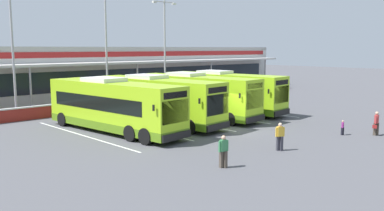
{
  "coord_description": "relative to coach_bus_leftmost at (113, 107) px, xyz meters",
  "views": [
    {
      "loc": [
        -21.91,
        -18.47,
        5.81
      ],
      "look_at": [
        -0.95,
        3.0,
        1.6
      ],
      "focal_mm": 38.09,
      "sensor_mm": 36.0,
      "label": 1
    }
  ],
  "objects": [
    {
      "name": "ground_plane",
      "position": [
        6.21,
        -5.52,
        -1.79
      ],
      "size": [
        200.0,
        200.0,
        0.0
      ],
      "primitive_type": "plane",
      "color": "#4C4C51"
    },
    {
      "name": "terminal_building",
      "position": [
        6.21,
        21.38,
        1.23
      ],
      "size": [
        70.0,
        13.0,
        6.0
      ],
      "color": "silver",
      "rests_on": "ground"
    },
    {
      "name": "red_barrier_wall",
      "position": [
        6.21,
        8.98,
        -1.23
      ],
      "size": [
        60.0,
        0.4,
        1.1
      ],
      "color": "maroon",
      "rests_on": "ground"
    },
    {
      "name": "coach_bus_leftmost",
      "position": [
        0.0,
        0.0,
        0.0
      ],
      "size": [
        3.71,
        12.31,
        3.78
      ],
      "color": "#9ED11E",
      "rests_on": "ground"
    },
    {
      "name": "coach_bus_left_centre",
      "position": [
        4.1,
        0.3,
        0.0
      ],
      "size": [
        3.71,
        12.31,
        3.78
      ],
      "color": "#9ED11E",
      "rests_on": "ground"
    },
    {
      "name": "coach_bus_centre",
      "position": [
        8.35,
        0.37,
        0.0
      ],
      "size": [
        3.71,
        12.31,
        3.78
      ],
      "color": "#9ED11E",
      "rests_on": "ground"
    },
    {
      "name": "coach_bus_right_centre",
      "position": [
        12.39,
        0.69,
        0.0
      ],
      "size": [
        3.71,
        12.31,
        3.78
      ],
      "color": "#9ED11E",
      "rests_on": "ground"
    },
    {
      "name": "bay_stripe_far_west",
      "position": [
        -2.19,
        0.48,
        -1.78
      ],
      "size": [
        0.14,
        13.0,
        0.01
      ],
      "primitive_type": "cube",
      "color": "silver",
      "rests_on": "ground"
    },
    {
      "name": "bay_stripe_west",
      "position": [
        2.01,
        0.48,
        -1.78
      ],
      "size": [
        0.14,
        13.0,
        0.01
      ],
      "primitive_type": "cube",
      "color": "silver",
      "rests_on": "ground"
    },
    {
      "name": "bay_stripe_mid_west",
      "position": [
        6.21,
        0.48,
        -1.78
      ],
      "size": [
        0.14,
        13.0,
        0.01
      ],
      "primitive_type": "cube",
      "color": "silver",
      "rests_on": "ground"
    },
    {
      "name": "bay_stripe_centre",
      "position": [
        10.41,
        0.48,
        -1.78
      ],
      "size": [
        0.14,
        13.0,
        0.01
      ],
      "primitive_type": "cube",
      "color": "silver",
      "rests_on": "ground"
    },
    {
      "name": "bay_stripe_mid_east",
      "position": [
        14.61,
        0.48,
        -1.78
      ],
      "size": [
        0.14,
        13.0,
        0.01
      ],
      "primitive_type": "cube",
      "color": "silver",
      "rests_on": "ground"
    },
    {
      "name": "pedestrian_with_handbag",
      "position": [
        11.98,
        -13.4,
        -0.93
      ],
      "size": [
        0.64,
        0.31,
        1.62
      ],
      "color": "#4C4238",
      "rests_on": "ground"
    },
    {
      "name": "pedestrian_in_dark_coat",
      "position": [
        3.81,
        -11.21,
        -0.91
      ],
      "size": [
        0.51,
        0.41,
        1.62
      ],
      "color": "#33333D",
      "rests_on": "ground"
    },
    {
      "name": "pedestrian_child",
      "position": [
        10.47,
        -11.78,
        -1.24
      ],
      "size": [
        0.33,
        0.19,
        1.0
      ],
      "color": "black",
      "rests_on": "ground"
    },
    {
      "name": "pedestrian_near_bin",
      "position": [
        -1.06,
        -11.2,
        -0.91
      ],
      "size": [
        0.54,
        0.36,
        1.62
      ],
      "color": "#4C4238",
      "rests_on": "ground"
    },
    {
      "name": "lamp_post_west",
      "position": [
        -2.27,
        11.52,
        4.5
      ],
      "size": [
        3.24,
        0.28,
        11.0
      ],
      "color": "#9E9EA3",
      "rests_on": "ground"
    },
    {
      "name": "lamp_post_centre",
      "position": [
        6.72,
        11.16,
        4.5
      ],
      "size": [
        3.24,
        0.28,
        11.0
      ],
      "color": "#9E9EA3",
      "rests_on": "ground"
    },
    {
      "name": "lamp_post_east",
      "position": [
        13.95,
        10.69,
        4.5
      ],
      "size": [
        3.24,
        0.28,
        11.0
      ],
      "color": "#9E9EA3",
      "rests_on": "ground"
    }
  ]
}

